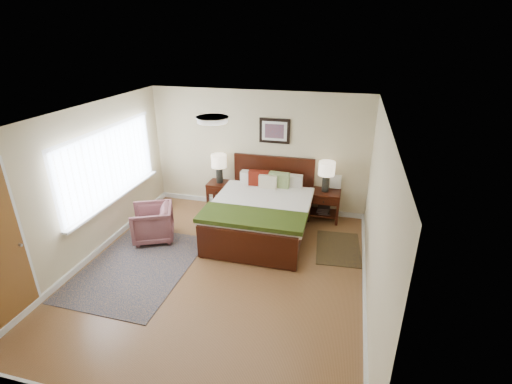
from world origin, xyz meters
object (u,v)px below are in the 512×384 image
Objects in this scene: armchair at (153,223)px; nightstand_left at (220,188)px; lamp_right at (327,171)px; bed at (262,207)px; nightstand_right at (324,202)px; lamp_left at (219,164)px; rug_persian at (138,266)px.

nightstand_left is at bearing 129.74° from armchair.
lamp_right is at bearing 93.54° from armchair.
lamp_right is at bearing 37.97° from bed.
nightstand_right is at bearing 37.52° from bed.
lamp_right is (2.21, 0.02, 0.58)m from nightstand_left.
nightstand_right is at bearing -0.36° from lamp_left.
lamp_left is (0.00, 0.02, 0.54)m from nightstand_left.
bed is 2.40m from rug_persian.
armchair is (-1.88, -0.72, -0.22)m from bed.
lamp_right is (1.09, 0.85, 0.49)m from bed.
rug_persian is at bearing -12.96° from armchair.
nightstand_left is 2.29m from lamp_right.
lamp_left is (-1.12, 0.85, 0.46)m from bed.
nightstand_left is (-1.12, 0.83, -0.08)m from bed.
rug_persian is (-2.79, -2.44, -0.37)m from nightstand_right.
bed reaches higher than lamp_left.
lamp_right is 0.85× the size of armchair.
lamp_right is at bearing 42.02° from rug_persian.
nightstand_right is at bearing 93.33° from armchair.
bed reaches higher than armchair.
nightstand_left is 0.25× the size of rug_persian.
nightstand_right reaches higher than nightstand_left.
lamp_left is at bearing 130.03° from armchair.
nightstand_left is 0.94× the size of nightstand_right.
lamp_left is 0.27× the size of rug_persian.
rug_persian is (-0.57, -2.43, -0.45)m from nightstand_left.
armchair reaches higher than rug_persian.
lamp_left is at bearing 142.97° from bed.
lamp_right reaches higher than nightstand_left.
rug_persian is at bearing -103.30° from nightstand_left.
rug_persian is at bearing -136.69° from bed.
bed is at bearing 44.00° from rug_persian.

